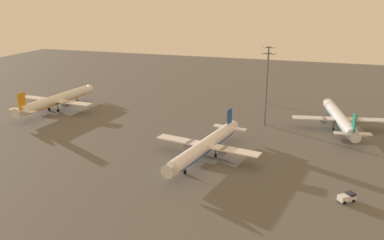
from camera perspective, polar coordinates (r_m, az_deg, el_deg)
The scene contains 7 objects.
ground_plane at distance 114.47m, azimuth -0.94°, elevation -7.03°, with size 416.00×416.00×0.00m, color #56544F.
airplane_far_stand at distance 120.20m, azimuth 1.98°, elevation -3.63°, with size 33.82×43.23×11.14m.
airplane_taxiway_distant at distance 180.14m, azimuth -18.80°, elevation 2.71°, with size 35.63×45.70×11.72m.
airplane_terminal_side at distance 155.74m, azimuth 20.33°, elevation 0.24°, with size 34.00×43.44×11.21m.
maintenance_van at distance 104.07m, azimuth 21.25°, elevation -10.24°, with size 4.46×4.11×2.25m.
apron_light_east at distance 182.50m, azimuth 10.72°, elevation 6.86°, with size 4.80×0.90×25.89m.
apron_light_west at distance 150.44m, azimuth 10.62°, elevation 5.01°, with size 4.80×0.90×27.76m.
Camera 1 is at (33.91, -98.46, 47.54)m, focal length 37.38 mm.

